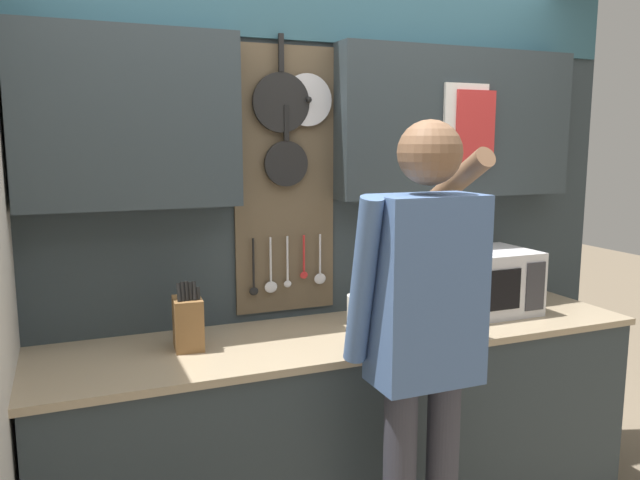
# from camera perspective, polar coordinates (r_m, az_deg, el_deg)

# --- Properties ---
(base_cabinet_counter) EXTENTS (2.62, 0.65, 0.92)m
(base_cabinet_counter) POSITION_cam_1_polar(r_m,az_deg,el_deg) (2.90, 2.76, -17.09)
(base_cabinet_counter) COLOR #2D383D
(base_cabinet_counter) RESTS_ON ground_plane
(back_wall_unit) EXTENTS (3.19, 0.23, 2.54)m
(back_wall_unit) POSITION_cam_1_polar(r_m,az_deg,el_deg) (2.88, 0.78, 5.19)
(back_wall_unit) COLOR #2D383D
(back_wall_unit) RESTS_ON ground_plane
(microwave) EXTENTS (0.48, 0.36, 0.30)m
(microwave) POSITION_cam_1_polar(r_m,az_deg,el_deg) (3.09, 14.57, -3.69)
(microwave) COLOR silver
(microwave) RESTS_ON base_cabinet_counter
(knife_block) EXTENTS (0.12, 0.16, 0.28)m
(knife_block) POSITION_cam_1_polar(r_m,az_deg,el_deg) (2.54, -11.97, -7.38)
(knife_block) COLOR brown
(knife_block) RESTS_ON base_cabinet_counter
(utensil_crock) EXTENTS (0.13, 0.13, 0.33)m
(utensil_crock) POSITION_cam_1_polar(r_m,az_deg,el_deg) (2.77, 3.78, -6.22)
(utensil_crock) COLOR white
(utensil_crock) RESTS_ON base_cabinet_counter
(person) EXTENTS (0.54, 0.65, 1.80)m
(person) POSITION_cam_1_polar(r_m,az_deg,el_deg) (2.25, 9.44, -7.78)
(person) COLOR #383842
(person) RESTS_ON ground_plane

